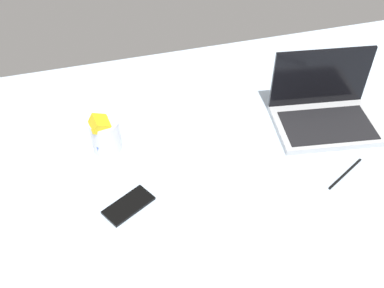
{
  "coord_description": "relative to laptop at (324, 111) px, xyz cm",
  "views": [
    {
      "loc": [
        -48.93,
        -84.36,
        114.8
      ],
      "look_at": [
        -22.7,
        8.45,
        24.0
      ],
      "focal_mm": 41.39,
      "sensor_mm": 36.0,
      "label": 1
    }
  ],
  "objects": [
    {
      "name": "charger_cable",
      "position": [
        -4.79,
        -23.92,
        -4.11
      ],
      "size": [
        15.26,
        8.57,
        0.6
      ],
      "primitive_type": "cube",
      "rotation": [
        0.0,
        0.0,
        0.49
      ],
      "color": "black",
      "rests_on": "bed_mattress"
    },
    {
      "name": "snack_cup",
      "position": [
        -71.46,
        6.35,
        1.66
      ],
      "size": [
        9.0,
        9.0,
        14.41
      ],
      "color": "silver",
      "rests_on": "bed_mattress"
    },
    {
      "name": "laptop",
      "position": [
        0.0,
        0.0,
        0.0
      ],
      "size": [
        36.01,
        27.58,
        23.0
      ],
      "rotation": [
        0.0,
        0.0,
        -0.15
      ],
      "color": "#B7BABC",
      "rests_on": "bed_mattress"
    },
    {
      "name": "bed_mattress",
      "position": [
        -24.18,
        -13.42,
        -13.41
      ],
      "size": [
        180.0,
        140.0,
        18.0
      ],
      "primitive_type": "cube",
      "color": "silver",
      "rests_on": "ground"
    },
    {
      "name": "cell_phone",
      "position": [
        -68.96,
        -18.35,
        -4.01
      ],
      "size": [
        15.54,
        12.76,
        0.8
      ],
      "primitive_type": "cube",
      "rotation": [
        0.0,
        0.0,
        2.08
      ],
      "color": "black",
      "rests_on": "bed_mattress"
    }
  ]
}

